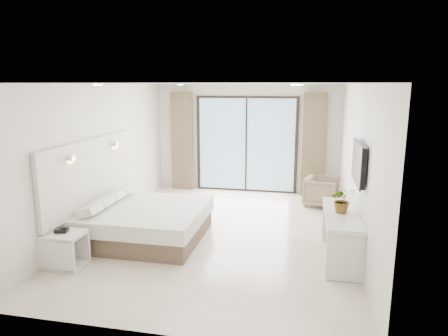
{
  "coord_description": "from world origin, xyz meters",
  "views": [
    {
      "loc": [
        1.44,
        -6.78,
        2.69
      ],
      "look_at": [
        -0.03,
        0.4,
        1.15
      ],
      "focal_mm": 32.0,
      "sensor_mm": 36.0,
      "label": 1
    }
  ],
  "objects_px": {
    "console_desk": "(341,225)",
    "armchair": "(321,190)",
    "bed": "(144,222)",
    "nightstand": "(64,250)"
  },
  "relations": [
    {
      "from": "bed",
      "to": "nightstand",
      "type": "xyz_separation_m",
      "value": [
        -0.73,
        -1.3,
        -0.03
      ]
    },
    {
      "from": "bed",
      "to": "armchair",
      "type": "relative_size",
      "value": 2.85
    },
    {
      "from": "console_desk",
      "to": "armchair",
      "type": "xyz_separation_m",
      "value": [
        -0.19,
        2.84,
        -0.21
      ]
    },
    {
      "from": "bed",
      "to": "armchair",
      "type": "bearing_deg",
      "value": 39.88
    },
    {
      "from": "armchair",
      "to": "console_desk",
      "type": "bearing_deg",
      "value": -164.32
    },
    {
      "from": "nightstand",
      "to": "console_desk",
      "type": "xyz_separation_m",
      "value": [
        4.06,
        1.08,
        0.3
      ]
    },
    {
      "from": "armchair",
      "to": "bed",
      "type": "bearing_deg",
      "value": 141.74
    },
    {
      "from": "console_desk",
      "to": "armchair",
      "type": "bearing_deg",
      "value": 93.82
    },
    {
      "from": "bed",
      "to": "nightstand",
      "type": "height_order",
      "value": "bed"
    },
    {
      "from": "console_desk",
      "to": "armchair",
      "type": "height_order",
      "value": "console_desk"
    }
  ]
}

